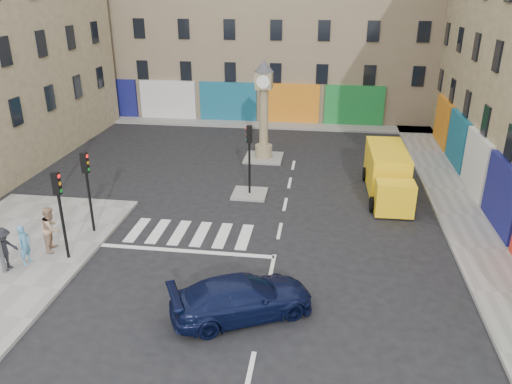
% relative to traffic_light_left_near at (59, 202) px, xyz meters
% --- Properties ---
extents(ground, '(120.00, 120.00, 0.00)m').
position_rel_traffic_light_left_near_xyz_m(ground, '(8.30, -0.20, -2.62)').
color(ground, black).
rests_on(ground, ground).
extents(sidewalk_right, '(2.60, 30.00, 0.15)m').
position_rel_traffic_light_left_near_xyz_m(sidewalk_right, '(17.00, 9.80, -2.55)').
color(sidewalk_right, gray).
rests_on(sidewalk_right, ground).
extents(sidewalk_far, '(32.00, 2.40, 0.15)m').
position_rel_traffic_light_left_near_xyz_m(sidewalk_far, '(4.30, 22.00, -2.55)').
color(sidewalk_far, gray).
rests_on(sidewalk_far, ground).
extents(island_near, '(1.80, 1.80, 0.12)m').
position_rel_traffic_light_left_near_xyz_m(island_near, '(6.30, 7.80, -2.56)').
color(island_near, gray).
rests_on(island_near, ground).
extents(island_far, '(2.40, 2.40, 0.12)m').
position_rel_traffic_light_left_near_xyz_m(island_far, '(6.30, 13.80, -2.56)').
color(island_far, gray).
rests_on(island_far, ground).
extents(building_far, '(32.00, 10.00, 17.00)m').
position_rel_traffic_light_left_near_xyz_m(building_far, '(4.30, 27.80, 5.88)').
color(building_far, '#836F57').
rests_on(building_far, ground).
extents(traffic_light_left_near, '(0.28, 0.22, 3.70)m').
position_rel_traffic_light_left_near_xyz_m(traffic_light_left_near, '(0.00, 0.00, 0.00)').
color(traffic_light_left_near, black).
rests_on(traffic_light_left_near, sidewalk_left).
extents(traffic_light_left_far, '(0.28, 0.22, 3.70)m').
position_rel_traffic_light_left_near_xyz_m(traffic_light_left_far, '(0.00, 2.40, 0.00)').
color(traffic_light_left_far, black).
rests_on(traffic_light_left_far, sidewalk_left).
extents(traffic_light_island, '(0.28, 0.22, 3.70)m').
position_rel_traffic_light_left_near_xyz_m(traffic_light_island, '(6.30, 7.80, -0.03)').
color(traffic_light_island, black).
rests_on(traffic_light_island, island_near).
extents(clock_pillar, '(1.20, 1.20, 6.10)m').
position_rel_traffic_light_left_near_xyz_m(clock_pillar, '(6.30, 13.80, 0.93)').
color(clock_pillar, tan).
rests_on(clock_pillar, island_far).
extents(navy_sedan, '(5.24, 3.96, 1.41)m').
position_rel_traffic_light_left_near_xyz_m(navy_sedan, '(7.63, -2.60, -1.91)').
color(navy_sedan, black).
rests_on(navy_sedan, ground).
extents(yellow_van, '(2.28, 6.39, 2.31)m').
position_rel_traffic_light_left_near_xyz_m(yellow_van, '(13.55, 9.04, -1.47)').
color(yellow_van, yellow).
rests_on(yellow_van, ground).
extents(pedestrian_blue, '(0.45, 0.63, 1.64)m').
position_rel_traffic_light_left_near_xyz_m(pedestrian_blue, '(-1.40, -0.63, -1.65)').
color(pedestrian_blue, '#4E8DB3').
rests_on(pedestrian_blue, sidewalk_left).
extents(pedestrian_tan, '(0.91, 1.07, 1.93)m').
position_rel_traffic_light_left_near_xyz_m(pedestrian_tan, '(-0.90, 0.55, -1.50)').
color(pedestrian_tan, tan).
rests_on(pedestrian_tan, sidewalk_left).
extents(pedestrian_dark, '(0.87, 1.26, 1.79)m').
position_rel_traffic_light_left_near_xyz_m(pedestrian_dark, '(-1.88, -1.21, -1.58)').
color(pedestrian_dark, black).
rests_on(pedestrian_dark, sidewalk_left).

